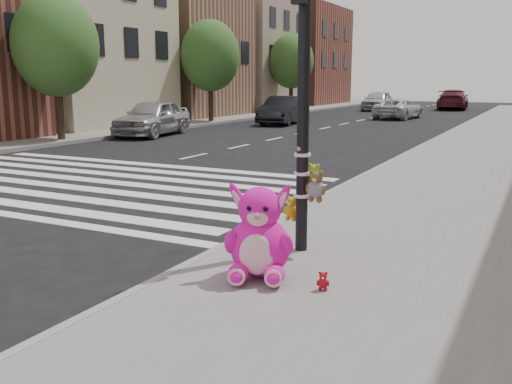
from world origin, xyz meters
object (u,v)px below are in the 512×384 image
Objects in this scene: pink_bunny at (259,239)px; car_silver_far at (152,117)px; signal_pole at (305,126)px; red_teddy at (323,281)px; car_dark_far at (283,110)px; car_white_near at (399,109)px.

car_silver_far is (-12.39, 14.33, 0.18)m from pink_bunny.
pink_bunny is 0.25× the size of car_silver_far.
signal_pole reaches higher than car_silver_far.
red_teddy is 25.25m from car_dark_far.
car_white_near is (-6.26, 30.00, 0.36)m from red_teddy.
car_dark_far is at bearing 93.97° from pink_bunny.
car_dark_far reaches higher than red_teddy.
car_white_near is at bearing 50.41° from car_dark_far.
car_silver_far is (-12.42, 13.09, -1.03)m from signal_pole.
pink_bunny is 0.26× the size of car_white_near.
pink_bunny reaches higher than car_white_near.
car_silver_far is at bearing 111.02° from pink_bunny.
car_dark_far is (2.36, 8.40, -0.03)m from car_silver_far.
signal_pole is 18.07m from car_silver_far.
signal_pole is at bearing -56.15° from car_silver_far.
car_dark_far is at bearing 115.08° from signal_pole.
car_white_near is (-5.48, 28.69, -1.20)m from signal_pole.
car_dark_far is (-10.02, 22.73, 0.15)m from pink_bunny.
pink_bunny is 18.94m from car_silver_far.
red_teddy is (0.78, -1.31, -1.57)m from signal_pole.
signal_pole reaches higher than car_dark_far.
pink_bunny is 0.25× the size of car_dark_far.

